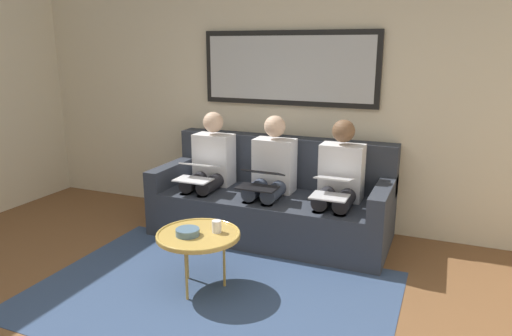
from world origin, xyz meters
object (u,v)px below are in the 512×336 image
Objects in this scene: laptop_black at (261,179)px; laptop_white at (197,172)px; bowl at (188,232)px; person_middle at (271,174)px; coffee_table at (198,235)px; framed_mirror at (288,68)px; laptop_silver at (332,186)px; cup at (217,226)px; couch at (273,202)px; person_right at (209,167)px; person_left at (339,181)px.

laptop_black is 1.02× the size of laptop_white.
bowl is 1.23m from person_middle.
laptop_white reaches higher than coffee_table.
laptop_silver is at bearing 132.38° from framed_mirror.
laptop_silver reaches higher than bowl.
cup is 0.84m from laptop_black.
framed_mirror is 1.32m from laptop_white.
couch reaches higher than coffee_table.
person_right is (0.63, -1.07, 0.13)m from cup.
laptop_black is (-0.12, -0.91, 0.20)m from coffee_table.
person_right is at bearing -65.65° from coffee_table.
bowl is 0.15× the size of person_middle.
person_middle is (0.00, 0.07, 0.30)m from couch.
laptop_white is at bearing -60.09° from coffee_table.
person_left is (-0.82, -1.20, 0.15)m from bowl.
laptop_white is at bearing 20.94° from person_middle.
cup is at bearing 127.37° from laptop_white.
framed_mirror is at bearing -132.36° from laptop_white.
person_right reaches higher than coffee_table.
laptop_silver is at bearing 153.92° from couch.
laptop_silver is 0.31× the size of person_right.
cup is at bearing -145.10° from coffee_table.
coffee_table is (0.12, 1.22, 0.11)m from couch.
person_right is (0.46, -1.20, 0.15)m from bowl.
person_middle reaches higher than cup.
person_left reaches higher than laptop_black.
framed_mirror is at bearing -47.62° from laptop_silver.
laptop_silver is at bearing -130.04° from coffee_table.
bowl is 0.49× the size of laptop_black.
couch is at bearing -173.87° from person_right.
person_left reaches higher than couch.
person_middle is at bearing -20.91° from laptop_silver.
coffee_table is at bearing 84.37° from couch.
coffee_table is 1.27m from person_right.
laptop_white is (0.64, 0.00, 0.00)m from laptop_black.
laptop_white is at bearing 0.02° from laptop_silver.
laptop_silver is at bearing -130.36° from bowl.
cup is 0.08× the size of person_right.
bowl is at bearing 81.70° from person_middle.
laptop_silver is at bearing 179.89° from laptop_black.
coffee_table is at bearing -135.14° from bowl.
person_right reaches higher than couch.
cup is 0.08× the size of person_left.
person_right is (1.28, -0.24, -0.02)m from laptop_silver.
person_right is 0.25m from laptop_white.
laptop_white is (1.28, 0.00, -0.00)m from laptop_silver.
person_middle is (-0.12, -1.15, 0.19)m from coffee_table.
cup is (0.01, 1.14, 0.17)m from couch.
person_middle is (0.00, 0.46, -0.94)m from framed_mirror.
laptop_silver is at bearing 90.00° from person_left.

